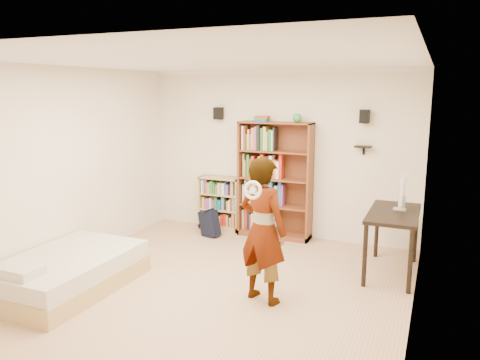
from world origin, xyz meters
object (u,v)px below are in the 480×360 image
object	(u,v)px
tall_bookshelf	(275,180)
computer_desk	(392,243)
low_bookshelf	(220,203)
daybed	(67,268)
person	(263,230)

from	to	relation	value
tall_bookshelf	computer_desk	distance (m)	2.19
low_bookshelf	daybed	distance (m)	3.06
low_bookshelf	computer_desk	size ratio (longest dim) A/B	0.74
tall_bookshelf	person	world-z (taller)	tall_bookshelf
tall_bookshelf	person	distance (m)	2.40
tall_bookshelf	computer_desk	bearing A→B (deg)	-24.84
tall_bookshelf	daybed	bearing A→B (deg)	-118.99
computer_desk	daybed	size ratio (longest dim) A/B	0.68
computer_desk	daybed	bearing A→B (deg)	-150.00
person	low_bookshelf	bearing A→B (deg)	-37.95
tall_bookshelf	computer_desk	xyz separation A→B (m)	(1.93, -0.89, -0.52)
daybed	low_bookshelf	bearing A→B (deg)	78.04
low_bookshelf	daybed	bearing A→B (deg)	-101.96
low_bookshelf	person	bearing A→B (deg)	-54.87
computer_desk	person	bearing A→B (deg)	-132.07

